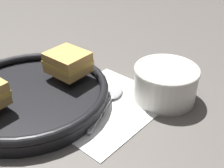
{
  "coord_description": "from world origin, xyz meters",
  "views": [
    {
      "loc": [
        -0.36,
        -0.32,
        0.35
      ],
      "look_at": [
        0.02,
        -0.0,
        0.04
      ],
      "focal_mm": 45.0,
      "sensor_mm": 36.0,
      "label": 1
    }
  ],
  "objects_px": {
    "soup_bowl": "(166,81)",
    "spoon": "(110,97)",
    "sandwich_near_right": "(68,62)",
    "skillet": "(31,94)"
  },
  "relations": [
    {
      "from": "spoon",
      "to": "skillet",
      "type": "height_order",
      "value": "skillet"
    },
    {
      "from": "skillet",
      "to": "sandwich_near_right",
      "type": "bearing_deg",
      "value": -10.79
    },
    {
      "from": "soup_bowl",
      "to": "spoon",
      "type": "bearing_deg",
      "value": 133.66
    },
    {
      "from": "soup_bowl",
      "to": "sandwich_near_right",
      "type": "height_order",
      "value": "sandwich_near_right"
    },
    {
      "from": "skillet",
      "to": "sandwich_near_right",
      "type": "height_order",
      "value": "sandwich_near_right"
    },
    {
      "from": "soup_bowl",
      "to": "skillet",
      "type": "height_order",
      "value": "soup_bowl"
    },
    {
      "from": "soup_bowl",
      "to": "sandwich_near_right",
      "type": "bearing_deg",
      "value": 117.58
    },
    {
      "from": "soup_bowl",
      "to": "spoon",
      "type": "distance_m",
      "value": 0.12
    },
    {
      "from": "spoon",
      "to": "sandwich_near_right",
      "type": "xyz_separation_m",
      "value": [
        -0.02,
        0.11,
        0.06
      ]
    },
    {
      "from": "spoon",
      "to": "sandwich_near_right",
      "type": "relative_size",
      "value": 1.92
    }
  ]
}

